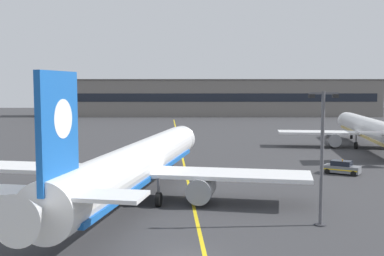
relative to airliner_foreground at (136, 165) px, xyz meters
name	(u,v)px	position (x,y,z in m)	size (l,w,h in m)	color
taxiway_centreline	(186,172)	(4.52, 14.87, -3.37)	(0.30, 180.00, 0.01)	yellow
airliner_foreground	(136,165)	(0.00, 0.00, 0.00)	(32.33, 41.25, 11.65)	white
airliner_background	(369,129)	(35.97, 37.14, -0.14)	(31.05, 39.80, 11.18)	white
apron_lamp_post	(322,155)	(15.06, -8.08, 2.08)	(2.24, 0.90, 10.34)	#515156
service_car_second	(342,168)	(23.60, 13.17, -2.60)	(4.51, 3.76, 1.79)	slate
safety_cone_by_nose_gear	(158,167)	(0.98, 16.83, -3.11)	(0.44, 0.44, 0.55)	orange
terminal_building	(209,98)	(12.23, 122.77, 3.08)	(118.55, 12.40, 12.88)	slate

